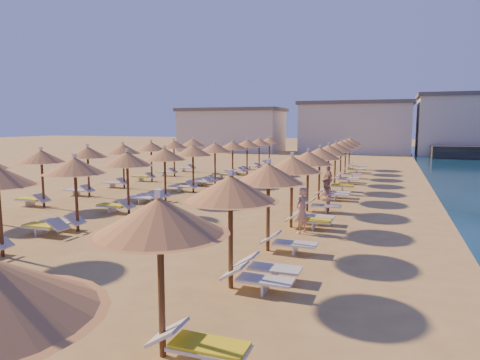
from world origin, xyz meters
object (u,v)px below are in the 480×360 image
at_px(parasol_row_west, 180,153).
at_px(beachgoer_c, 328,179).
at_px(beachgoer_a, 302,211).
at_px(beachgoer_b, 325,195).
at_px(parasol_row_east, 314,156).

height_order(parasol_row_west, beachgoer_c, parasol_row_west).
relative_size(beachgoer_a, beachgoer_c, 1.03).
bearing_deg(beachgoer_b, beachgoer_a, -9.23).
bearing_deg(parasol_row_east, beachgoer_c, 87.76).
distance_m(parasol_row_west, beachgoer_b, 8.66).
height_order(beachgoer_c, beachgoer_b, beachgoer_c).
bearing_deg(parasol_row_west, parasol_row_east, 0.00).
bearing_deg(beachgoer_c, parasol_row_east, -36.34).
bearing_deg(beachgoer_a, beachgoer_b, -160.40).
xyz_separation_m(parasol_row_east, parasol_row_west, (-7.55, 0.00, 0.00)).
bearing_deg(parasol_row_west, beachgoer_b, -9.87).
relative_size(parasol_row_east, beachgoer_b, 25.91).
bearing_deg(beachgoer_c, beachgoer_b, -27.22).
xyz_separation_m(beachgoer_a, beachgoer_c, (-0.41, 9.80, -0.03)).
xyz_separation_m(beachgoer_a, beachgoer_b, (0.24, 4.38, -0.11)).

